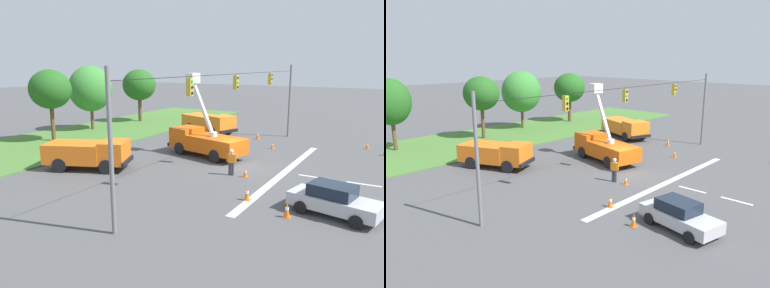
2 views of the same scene
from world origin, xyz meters
TOP-DOWN VIEW (x-y plane):
  - ground_plane at (0.00, 0.00)m, footprint 200.00×200.00m
  - grass_verge at (0.00, 18.00)m, footprint 56.00×12.00m
  - lane_markings at (0.00, -5.08)m, footprint 17.60×15.25m
  - signal_gantry at (-0.01, -0.00)m, footprint 26.20×0.33m
  - tree_west at (-9.65, 20.02)m, footprint 3.74×3.27m
  - tree_centre at (-0.90, 18.49)m, footprint 3.71×4.06m
  - tree_east at (5.72, 20.05)m, footprint 4.94×4.55m
  - tree_far_east at (13.21, 19.20)m, footprint 4.24×4.14m
  - utility_truck_bucket_lift at (1.47, 3.39)m, footprint 3.89×7.00m
  - utility_truck_support_near at (-6.08, 8.59)m, footprint 4.57×6.30m
  - utility_truck_support_far at (10.43, 7.78)m, footprint 4.51×6.80m
  - sedan_silver at (-6.01, -7.85)m, footprint 2.58×4.57m
  - road_worker at (-2.38, -0.72)m, footprint 0.36×0.62m
  - traffic_cone_foreground_left at (10.14, 2.17)m, footprint 0.36×0.36m
  - traffic_cone_foreground_right at (-3.19, -6.07)m, footprint 0.36×0.36m
  - traffic_cone_mid_left at (6.70, -0.50)m, footprint 0.36×0.36m
  - traffic_cone_mid_right at (3.81, 6.68)m, footprint 0.36×0.36m
  - traffic_cone_near_bucket at (-6.23, -3.43)m, footprint 0.36×0.36m
  - traffic_cone_lane_edge_a at (-2.31, -1.69)m, footprint 0.36×0.36m
  - traffic_cone_far_right at (-7.43, -5.98)m, footprint 0.36×0.36m

SIDE VIEW (x-z plane):
  - ground_plane at x=0.00m, z-range 0.00..0.00m
  - lane_markings at x=0.00m, z-range 0.00..0.01m
  - grass_verge at x=0.00m, z-range 0.00..0.10m
  - traffic_cone_mid_left at x=6.70m, z-range -0.01..0.61m
  - traffic_cone_lane_edge_a at x=-2.31m, z-range -0.01..0.63m
  - traffic_cone_mid_right at x=3.81m, z-range -0.01..0.71m
  - traffic_cone_foreground_right at x=-3.19m, z-range 0.00..0.74m
  - traffic_cone_foreground_left at x=10.14m, z-range 0.00..0.75m
  - traffic_cone_far_right at x=-7.43m, z-range 0.00..0.77m
  - traffic_cone_near_bucket at x=-6.23m, z-range 0.00..0.77m
  - sedan_silver at x=-6.01m, z-range 0.01..1.57m
  - road_worker at x=-2.38m, z-range 0.11..1.88m
  - utility_truck_support_near at x=-6.08m, z-range 0.15..2.20m
  - utility_truck_support_far at x=10.43m, z-range 0.13..2.23m
  - utility_truck_bucket_lift at x=1.47m, z-range -1.98..4.58m
  - signal_gantry at x=-0.01m, z-range 0.83..8.03m
  - tree_east at x=5.72m, z-range 1.04..8.14m
  - tree_far_east at x=13.21m, z-range 1.35..7.96m
  - tree_west at x=-9.65m, z-range 1.24..8.13m
  - tree_centre at x=-0.90m, z-range 1.54..8.32m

